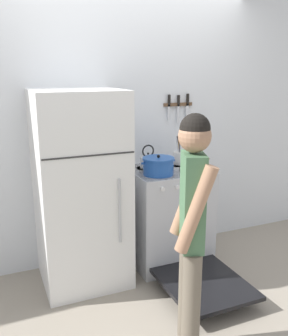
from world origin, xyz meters
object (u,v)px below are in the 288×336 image
at_px(dutch_oven_pot, 158,166).
at_px(person, 192,228).
at_px(refrigerator, 81,190).
at_px(stove_range, 169,217).
at_px(utensil_jar, 179,157).
at_px(tea_kettle, 148,161).

height_order(dutch_oven_pot, person, person).
bearing_deg(person, dutch_oven_pot, 5.37).
bearing_deg(refrigerator, person, -72.46).
xyz_separation_m(stove_range, dutch_oven_pot, (-0.16, -0.09, 0.54)).
height_order(utensil_jar, person, person).
relative_size(refrigerator, stove_range, 1.22).
bearing_deg(person, tea_kettle, 7.58).
xyz_separation_m(dutch_oven_pot, tea_kettle, (0.01, 0.25, -0.01)).
bearing_deg(stove_range, refrigerator, 178.92).
xyz_separation_m(refrigerator, stove_range, (0.84, -0.02, -0.38)).
bearing_deg(utensil_jar, person, -115.14).
bearing_deg(tea_kettle, person, -102.93).
relative_size(refrigerator, person, 1.05).
height_order(stove_range, tea_kettle, tea_kettle).
xyz_separation_m(stove_range, utensil_jar, (0.18, 0.17, 0.54)).
xyz_separation_m(utensil_jar, person, (-0.63, -1.35, -0.09)).
height_order(tea_kettle, person, person).
height_order(refrigerator, dutch_oven_pot, refrigerator).
distance_m(dutch_oven_pot, tea_kettle, 0.25).
relative_size(refrigerator, dutch_oven_pot, 5.18).
bearing_deg(stove_range, tea_kettle, 131.97).
xyz_separation_m(refrigerator, dutch_oven_pot, (0.68, -0.10, 0.17)).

